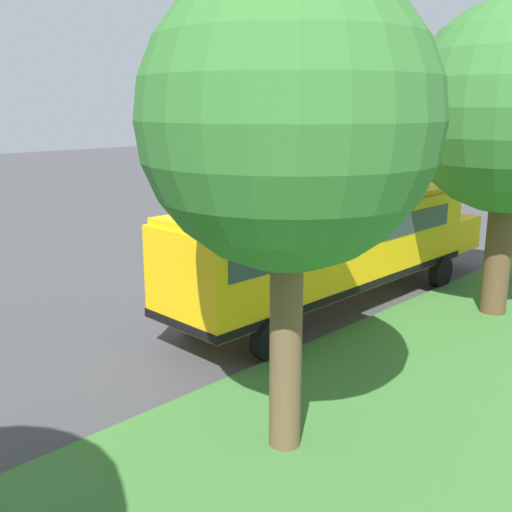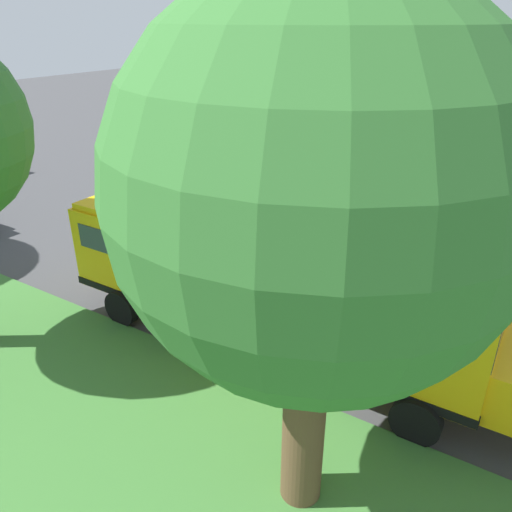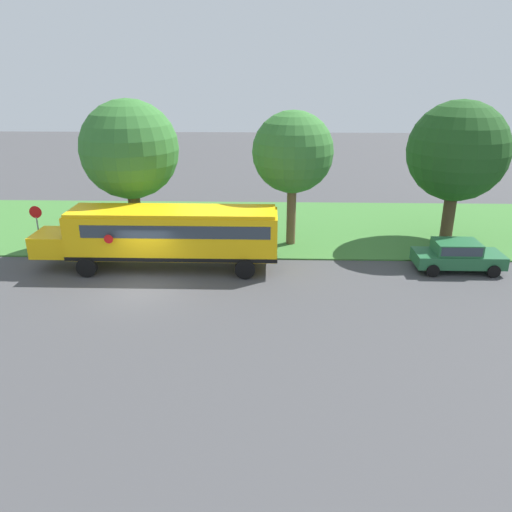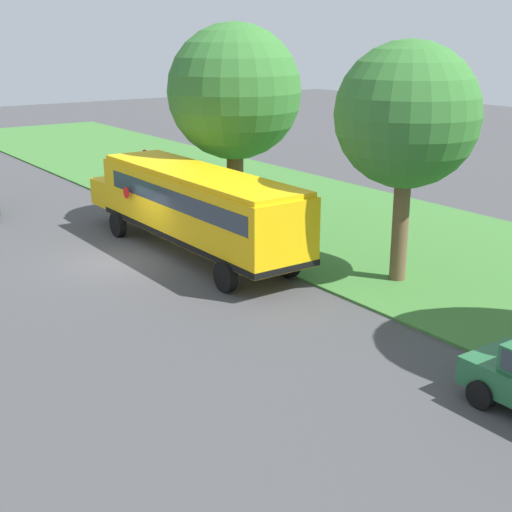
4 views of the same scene
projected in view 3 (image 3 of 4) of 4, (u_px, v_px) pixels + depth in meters
name	position (u px, v px, depth m)	size (l,w,h in m)	color
ground_plane	(141.00, 289.00, 23.54)	(120.00, 120.00, 0.00)	#424244
grass_verge	(178.00, 225.00, 32.87)	(12.00, 80.00, 0.08)	#3D7533
school_bus	(168.00, 233.00, 25.31)	(2.84, 12.42, 3.16)	yellow
car_green_nearest	(457.00, 254.00, 25.41)	(2.02, 4.40, 1.56)	#236038
oak_tree_beside_bus	(128.00, 149.00, 27.41)	(5.42, 5.42, 8.28)	brown
oak_tree_roadside_mid	(293.00, 153.00, 27.51)	(4.52, 4.52, 7.67)	brown
oak_tree_far_end	(458.00, 152.00, 28.31)	(5.65, 5.65, 8.19)	#4C3826
stop_sign	(37.00, 224.00, 27.41)	(0.08, 0.68, 2.74)	gray
trash_bin	(74.00, 240.00, 28.84)	(0.56, 0.56, 0.90)	#2D4C33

